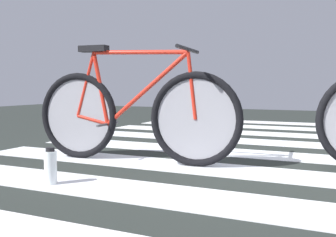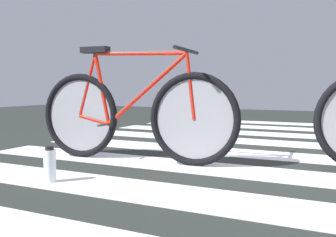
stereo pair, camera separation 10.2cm
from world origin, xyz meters
name	(u,v)px [view 2 (the right image)]	position (x,y,z in m)	size (l,w,h in m)	color
ground	(295,165)	(0.00, 0.00, 0.01)	(18.00, 14.00, 0.02)	#252A27
crosswalk_markings	(296,157)	(-0.03, 0.29, 0.02)	(5.39, 6.52, 0.00)	silver
bicycle_1_of_2	(133,114)	(-1.20, -0.47, 0.41)	(1.74, 0.52, 0.93)	black
water_bottle	(50,165)	(-1.31, -1.29, 0.13)	(0.08, 0.08, 0.23)	white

